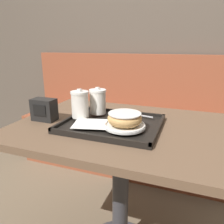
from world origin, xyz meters
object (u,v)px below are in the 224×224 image
at_px(spoon, 131,113).
at_px(napkin_dispenser, 44,110).
at_px(coffee_cup_rear, 98,101).
at_px(donut_chocolate_glazed, 125,118).
at_px(coffee_cup_front, 80,104).

height_order(spoon, napkin_dispenser, napkin_dispenser).
relative_size(coffee_cup_rear, donut_chocolate_glazed, 0.92).
xyz_separation_m(coffee_cup_front, napkin_dispenser, (-0.17, -0.04, -0.03)).
bearing_deg(coffee_cup_rear, spoon, 13.69).
relative_size(coffee_cup_front, donut_chocolate_glazed, 0.94).
height_order(coffee_cup_rear, donut_chocolate_glazed, coffee_cup_rear).
relative_size(spoon, napkin_dispenser, 1.32).
xyz_separation_m(donut_chocolate_glazed, spoon, (-0.02, 0.17, -0.03)).
distance_m(donut_chocolate_glazed, napkin_dispenser, 0.40).
distance_m(coffee_cup_rear, donut_chocolate_glazed, 0.22).
height_order(donut_chocolate_glazed, spoon, donut_chocolate_glazed).
xyz_separation_m(coffee_cup_front, donut_chocolate_glazed, (0.23, -0.05, -0.02)).
bearing_deg(coffee_cup_rear, donut_chocolate_glazed, -37.22).
xyz_separation_m(spoon, napkin_dispenser, (-0.38, -0.16, 0.02)).
distance_m(coffee_cup_front, spoon, 0.25).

